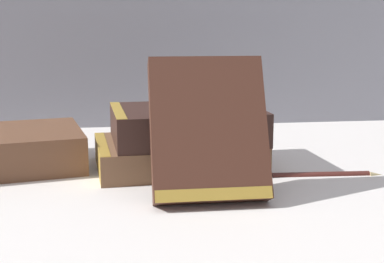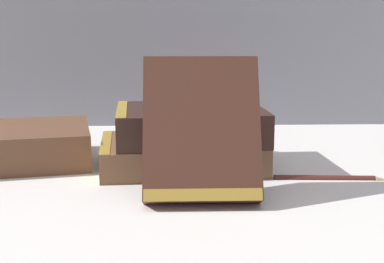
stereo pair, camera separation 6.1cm
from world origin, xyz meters
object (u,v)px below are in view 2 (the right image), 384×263
Objects in this scene: book_flat_top at (184,124)px; fountain_pen at (329,176)px; book_leaning_front at (199,134)px; pocket_watch at (213,107)px; book_flat_bottom at (175,154)px.

fountain_pen is at bearing -24.60° from book_flat_top.
book_leaning_front reaches higher than pocket_watch.
book_flat_bottom is at bearing 101.11° from book_leaning_front.
pocket_watch is (0.03, -0.01, 0.02)m from book_flat_top.
book_flat_bottom is 1.45× the size of book_leaning_front.
fountain_pen is (0.15, 0.06, -0.06)m from book_leaning_front.
book_leaning_front reaches higher than book_flat_top.
book_flat_bottom is 0.04m from book_flat_top.
book_leaning_front is at bearing -88.18° from book_flat_top.
pocket_watch is 0.48× the size of fountain_pen.
book_flat_top is 0.12m from book_leaning_front.
book_flat_bottom is 1.57× the size of fountain_pen.
book_leaning_front is 0.18m from fountain_pen.
book_leaning_front is 2.28× the size of pocket_watch.
book_flat_top is 0.04m from pocket_watch.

